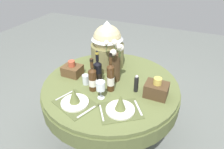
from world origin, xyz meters
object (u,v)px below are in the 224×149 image
object	(u,v)px
wine_bottle_centre	(93,79)
tumbler_near_left	(86,80)
woven_basket_side_left	(72,70)
dining_table	(111,93)
wine_bottle_right	(98,72)
place_setting_right	(120,106)
place_setting_left	(74,99)
wine_bottle_left	(111,77)
gift_tub_back_left	(107,43)
flower_vase	(115,63)
pepper_mill	(136,84)
woven_basket_side_right	(156,89)
wine_glass_right	(101,86)

from	to	relation	value
wine_bottle_centre	tumbler_near_left	world-z (taller)	wine_bottle_centre
woven_basket_side_left	tumbler_near_left	bearing A→B (deg)	-23.30
dining_table	wine_bottle_right	size ratio (longest dim) A/B	3.94
place_setting_right	place_setting_left	bearing A→B (deg)	-169.08
wine_bottle_left	woven_basket_side_left	bearing A→B (deg)	169.72
dining_table	gift_tub_back_left	world-z (taller)	gift_tub_back_left
place_setting_right	woven_basket_side_left	world-z (taller)	woven_basket_side_left
flower_vase	place_setting_left	bearing A→B (deg)	-109.59
pepper_mill	woven_basket_side_right	bearing A→B (deg)	2.99
wine_bottle_right	wine_glass_right	size ratio (longest dim) A/B	2.00
place_setting_right	gift_tub_back_left	world-z (taller)	gift_tub_back_left
dining_table	woven_basket_side_right	size ratio (longest dim) A/B	6.73
gift_tub_back_left	wine_bottle_left	bearing A→B (deg)	-61.63
wine_bottle_centre	woven_basket_side_right	xyz separation A→B (m)	(0.56, 0.15, -0.05)
wine_bottle_right	pepper_mill	distance (m)	0.38
place_setting_right	tumbler_near_left	distance (m)	0.51
wine_glass_right	woven_basket_side_left	distance (m)	0.51
place_setting_right	wine_bottle_left	bearing A→B (deg)	129.51
place_setting_left	wine_bottle_centre	bearing A→B (deg)	78.74
place_setting_right	wine_bottle_left	distance (m)	0.31
pepper_mill	woven_basket_side_right	xyz separation A→B (m)	(0.19, 0.01, -0.01)
place_setting_right	flower_vase	world-z (taller)	flower_vase
place_setting_right	wine_bottle_left	world-z (taller)	wine_bottle_left
dining_table	place_setting_left	world-z (taller)	place_setting_left
flower_vase	wine_bottle_right	size ratio (longest dim) A/B	1.30
wine_bottle_centre	wine_glass_right	distance (m)	0.15
gift_tub_back_left	pepper_mill	bearing A→B (deg)	-37.17
flower_vase	wine_bottle_centre	bearing A→B (deg)	-117.41
wine_bottle_left	pepper_mill	size ratio (longest dim) A/B	2.15
wine_bottle_left	tumbler_near_left	xyz separation A→B (m)	(-0.26, -0.01, -0.09)
dining_table	wine_bottle_centre	distance (m)	0.32
wine_bottle_right	wine_glass_right	xyz separation A→B (m)	(0.13, -0.20, 0.00)
flower_vase	woven_basket_side_right	bearing A→B (deg)	-10.62
wine_bottle_left	wine_bottle_right	world-z (taller)	wine_bottle_left
wine_bottle_left	wine_bottle_centre	world-z (taller)	wine_bottle_left
dining_table	place_setting_left	size ratio (longest dim) A/B	3.33
dining_table	wine_bottle_right	world-z (taller)	wine_bottle_right
place_setting_right	wine_bottle_centre	bearing A→B (deg)	154.04
place_setting_left	wine_glass_right	bearing A→B (deg)	43.76
tumbler_near_left	woven_basket_side_right	size ratio (longest dim) A/B	0.50
gift_tub_back_left	place_setting_left	bearing A→B (deg)	-88.07
wine_bottle_right	place_setting_left	bearing A→B (deg)	-96.76
wine_bottle_right	wine_glass_right	distance (m)	0.23
dining_table	flower_vase	xyz separation A→B (m)	(0.02, 0.06, 0.33)
wine_glass_right	place_setting_left	bearing A→B (deg)	-136.24
flower_vase	tumbler_near_left	distance (m)	0.33
woven_basket_side_right	flower_vase	bearing A→B (deg)	169.38
place_setting_left	place_setting_right	bearing A→B (deg)	10.92
wine_bottle_centre	pepper_mill	xyz separation A→B (m)	(0.38, 0.14, -0.04)
wine_bottle_right	pepper_mill	world-z (taller)	wine_bottle_right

